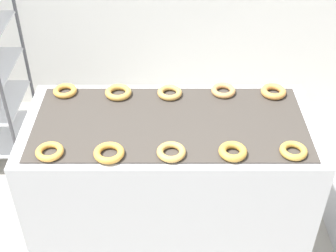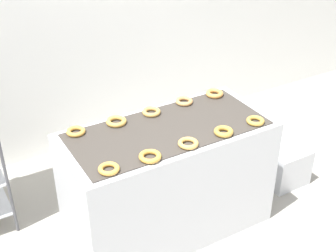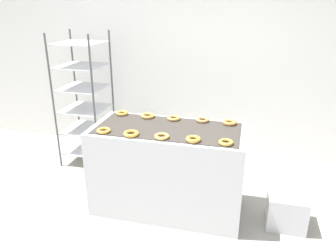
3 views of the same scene
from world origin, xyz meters
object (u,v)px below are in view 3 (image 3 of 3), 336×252
baking_rack_cart (84,99)px  donut_near_center (162,136)px  donut_near_right (193,139)px  fryer_machine (168,169)px  donut_near_leftmost (104,130)px  donut_near_left (131,134)px  donut_far_right (202,120)px  donut_near_rightmost (226,142)px  donut_far_center (174,118)px  donut_far_left (148,116)px  donut_far_leftmost (122,113)px  donut_far_rightmost (230,122)px  glaze_bin (286,209)px

baking_rack_cart → donut_near_center: 1.75m
donut_near_right → donut_near_center: bearing=-179.8°
fryer_machine → donut_near_leftmost: bearing=-156.0°
donut_near_left → donut_far_right: (0.59, 0.54, -0.00)m
donut_near_rightmost → donut_far_center: (-0.59, 0.50, 0.00)m
donut_far_right → donut_near_left: bearing=-137.9°
donut_near_rightmost → donut_far_left: donut_far_left is taller
baking_rack_cart → donut_far_center: baking_rack_cart is taller
donut_far_left → donut_far_right: donut_far_left is taller
donut_near_leftmost → donut_far_leftmost: 0.52m
donut_near_right → donut_near_rightmost: size_ratio=1.03×
fryer_machine → donut_near_leftmost: (-0.57, -0.26, 0.48)m
baking_rack_cart → donut_far_left: (1.06, -0.59, 0.05)m
fryer_machine → donut_far_left: donut_far_left is taller
donut_near_leftmost → donut_near_center: 0.58m
donut_near_right → donut_far_leftmost: (-0.89, 0.53, -0.00)m
fryer_machine → donut_far_rightmost: donut_far_rightmost is taller
donut_far_leftmost → donut_far_left: bearing=-3.4°
donut_far_center → glaze_bin: bearing=-12.1°
baking_rack_cart → donut_far_leftmost: baking_rack_cart is taller
donut_near_left → donut_far_rightmost: size_ratio=1.04×
donut_near_center → donut_near_right: (0.29, 0.00, 0.00)m
donut_near_leftmost → donut_far_leftmost: bearing=91.9°
donut_near_right → donut_far_rightmost: 0.59m
donut_near_left → donut_far_left: donut_far_left is taller
donut_near_rightmost → donut_far_leftmost: (-1.18, 0.52, -0.00)m
donut_far_rightmost → donut_near_rightmost: bearing=-89.4°
donut_far_rightmost → donut_far_left: bearing=-179.6°
donut_near_center → donut_near_right: donut_near_right is taller
glaze_bin → donut_far_leftmost: donut_far_leftmost is taller
donut_near_leftmost → donut_far_rightmost: bearing=23.9°
donut_near_leftmost → glaze_bin: bearing=7.9°
glaze_bin → donut_far_right: (-0.90, 0.28, 0.76)m
donut_near_right → donut_far_center: (-0.30, 0.51, -0.00)m
donut_far_rightmost → donut_near_left: bearing=-149.1°
donut_far_center → donut_near_center: bearing=-89.4°
donut_far_leftmost → donut_far_right: same height
donut_near_left → donut_far_center: size_ratio=1.06×
donut_near_leftmost → donut_near_right: bearing=-0.1°
donut_near_right → donut_far_right: (0.00, 0.53, -0.00)m
baking_rack_cart → donut_near_rightmost: bearing=-29.3°
donut_near_rightmost → donut_far_right: (-0.29, 0.52, -0.00)m
donut_near_right → donut_far_rightmost: bearing=61.0°
donut_far_leftmost → donut_far_center: same height
donut_near_right → donut_far_left: donut_near_right is taller
donut_near_leftmost → donut_far_center: size_ratio=0.97×
donut_near_center → donut_far_rightmost: size_ratio=0.98×
baking_rack_cart → donut_far_left: bearing=-29.0°
fryer_machine → donut_near_right: bearing=-40.9°
donut_far_center → donut_far_rightmost: 0.58m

